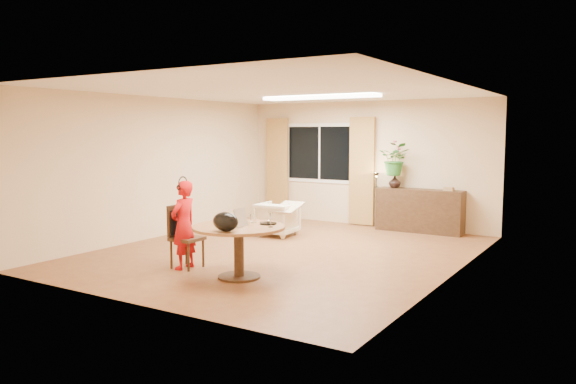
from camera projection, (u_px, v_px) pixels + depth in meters
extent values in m
plane|color=brown|center=(284.00, 252.00, 9.14)|extent=(6.50, 6.50, 0.00)
plane|color=white|center=(284.00, 91.00, 8.87)|extent=(6.50, 6.50, 0.00)
plane|color=beige|center=(366.00, 164.00, 11.76)|extent=(5.50, 0.00, 5.50)
plane|color=beige|center=(159.00, 167.00, 10.44)|extent=(0.00, 6.50, 6.50)
plane|color=beige|center=(456.00, 180.00, 7.57)|extent=(0.00, 6.50, 6.50)
cube|color=white|center=(320.00, 153.00, 12.30)|extent=(1.70, 0.02, 1.30)
cube|color=black|center=(319.00, 153.00, 12.29)|extent=(1.55, 0.01, 1.15)
cube|color=white|center=(319.00, 153.00, 12.28)|extent=(0.04, 0.01, 1.15)
cube|color=brown|center=(278.00, 168.00, 12.81)|extent=(0.55, 0.08, 2.25)
cube|color=brown|center=(362.00, 171.00, 11.72)|extent=(0.55, 0.08, 2.25)
cube|color=white|center=(320.00, 97.00, 9.89)|extent=(2.20, 0.35, 0.05)
cylinder|color=brown|center=(239.00, 227.00, 7.47)|extent=(1.24, 1.24, 0.04)
cylinder|color=black|center=(239.00, 253.00, 7.50)|extent=(0.13, 0.13, 0.67)
cylinder|color=black|center=(239.00, 277.00, 7.54)|extent=(0.57, 0.57, 0.03)
imported|color=red|center=(184.00, 225.00, 7.98)|extent=(0.47, 0.32, 1.27)
imported|color=beige|center=(277.00, 219.00, 10.61)|extent=(0.73, 0.75, 0.64)
cube|color=black|center=(420.00, 211.00, 10.99)|extent=(1.69, 0.41, 0.84)
imported|color=black|center=(395.00, 182.00, 11.21)|extent=(0.25, 0.25, 0.25)
imported|color=#286827|center=(395.00, 159.00, 11.16)|extent=(0.65, 0.58, 0.66)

